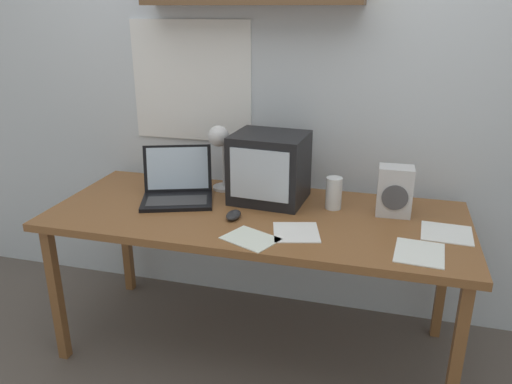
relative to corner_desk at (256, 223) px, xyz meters
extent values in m
plane|color=#5C524C|center=(0.00, 0.00, -0.67)|extent=(12.00, 12.00, 0.00)
cube|color=silver|center=(0.00, 0.49, 0.63)|extent=(5.60, 0.06, 2.60)
cube|color=white|center=(-0.48, 0.46, 0.57)|extent=(0.66, 0.01, 0.62)
cube|color=brown|center=(-0.13, 0.37, 0.95)|extent=(1.06, 0.18, 0.02)
cube|color=brown|center=(0.00, 0.00, 0.04)|extent=(1.88, 0.78, 0.03)
cube|color=brown|center=(-0.88, -0.33, -0.33)|extent=(0.04, 0.05, 0.69)
cube|color=brown|center=(0.88, -0.33, -0.33)|extent=(0.04, 0.05, 0.69)
cube|color=brown|center=(-0.88, 0.33, -0.33)|extent=(0.04, 0.05, 0.69)
cube|color=brown|center=(0.88, 0.33, -0.33)|extent=(0.04, 0.05, 0.69)
cube|color=black|center=(0.02, 0.17, 0.22)|extent=(0.36, 0.32, 0.33)
cube|color=silver|center=(0.01, 0.03, 0.22)|extent=(0.28, 0.03, 0.24)
cube|color=black|center=(-0.40, 0.02, 0.06)|extent=(0.39, 0.33, 0.02)
cube|color=#38383A|center=(-0.39, 0.00, 0.07)|extent=(0.31, 0.21, 0.00)
cube|color=black|center=(-0.44, 0.14, 0.18)|extent=(0.33, 0.16, 0.23)
cube|color=silver|center=(-0.44, 0.14, 0.18)|extent=(0.30, 0.15, 0.21)
cylinder|color=silver|center=(-0.24, 0.26, 0.06)|extent=(0.12, 0.12, 0.01)
cylinder|color=silver|center=(-0.24, 0.26, 0.21)|extent=(0.02, 0.02, 0.28)
sphere|color=silver|center=(-0.24, 0.20, 0.35)|extent=(0.10, 0.10, 0.10)
cylinder|color=white|center=(0.33, 0.15, 0.13)|extent=(0.07, 0.07, 0.15)
cylinder|color=#CC3D47|center=(0.33, 0.15, 0.11)|extent=(0.07, 0.07, 0.11)
cube|color=silver|center=(0.60, 0.14, 0.17)|extent=(0.15, 0.11, 0.22)
cylinder|color=#4C4C51|center=(0.60, 0.09, 0.15)|extent=(0.11, 0.01, 0.11)
ellipsoid|color=#232326|center=(-0.08, -0.09, 0.07)|extent=(0.06, 0.11, 0.03)
cube|color=white|center=(0.22, -0.17, 0.06)|extent=(0.23, 0.24, 0.00)
cube|color=white|center=(0.05, -0.27, 0.06)|extent=(0.26, 0.23, 0.00)
cube|color=white|center=(0.71, -0.22, 0.06)|extent=(0.20, 0.23, 0.00)
cube|color=white|center=(0.82, -0.01, 0.06)|extent=(0.21, 0.21, 0.00)
camera|label=1|loc=(0.55, -2.03, 0.93)|focal=35.00mm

